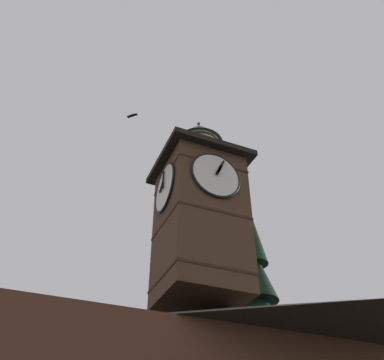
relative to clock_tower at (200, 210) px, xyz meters
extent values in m
pyramid|color=black|center=(-0.87, -0.14, -5.13)|extent=(15.88, 10.93, 2.43)
cube|color=#4C3323|center=(-0.02, -0.02, -0.90)|extent=(3.01, 3.01, 6.02)
cube|color=#352318|center=(-0.02, -0.02, -3.19)|extent=(3.05, 3.05, 0.10)
cube|color=#352318|center=(-0.02, -0.02, -0.93)|extent=(3.05, 3.05, 0.10)
cube|color=#352318|center=(-0.02, -0.02, 1.32)|extent=(3.05, 3.05, 0.10)
cylinder|color=white|center=(-0.02, 1.52, 0.69)|extent=(2.03, 0.10, 2.03)
torus|color=black|center=(-0.02, 1.54, 0.69)|extent=(2.13, 0.10, 2.13)
cube|color=black|center=(-0.12, 1.62, 0.92)|extent=(0.32, 0.04, 0.51)
cube|color=black|center=(-0.19, 1.62, 1.07)|extent=(0.41, 0.04, 0.79)
sphere|color=black|center=(-0.02, 1.63, 0.69)|extent=(0.10, 0.10, 0.10)
cylinder|color=white|center=(1.52, -0.02, 0.69)|extent=(0.10, 2.03, 2.03)
torus|color=black|center=(1.54, -0.02, 0.69)|extent=(0.10, 2.13, 2.13)
cube|color=black|center=(1.62, -0.22, 0.84)|extent=(0.04, 0.48, 0.40)
cube|color=black|center=(1.62, -0.05, 1.10)|extent=(0.04, 0.15, 0.84)
sphere|color=black|center=(1.63, -0.02, 0.69)|extent=(0.10, 0.10, 0.10)
cube|color=black|center=(-0.02, -0.02, 2.23)|extent=(3.71, 3.71, 0.25)
cylinder|color=#D1BC84|center=(-0.02, -0.02, 2.98)|extent=(1.91, 1.91, 1.25)
cylinder|color=#2D2319|center=(-0.02, -0.02, 2.51)|extent=(1.97, 1.97, 0.10)
cylinder|color=#2D2319|center=(-0.02, -0.02, 2.82)|extent=(1.97, 1.97, 0.10)
cylinder|color=#2D2319|center=(-0.02, -0.02, 3.13)|extent=(1.97, 1.97, 0.10)
cylinder|color=#2D2319|center=(-0.02, -0.02, 3.44)|extent=(1.97, 1.97, 0.10)
cone|color=#384251|center=(-0.02, -0.02, 4.21)|extent=(2.21, 2.21, 1.21)
sphere|color=#424C5B|center=(-0.02, -0.02, 4.91)|extent=(0.16, 0.16, 0.16)
cone|color=black|center=(-1.49, -6.34, -3.90)|extent=(3.86, 3.86, 4.37)
cone|color=black|center=(-1.49, -6.34, 0.02)|extent=(2.74, 2.74, 5.06)
cone|color=black|center=(-1.49, -6.34, 3.33)|extent=(1.62, 1.62, 4.55)
cone|color=black|center=(-6.11, -6.01, -3.28)|extent=(3.69, 3.69, 3.86)
cone|color=black|center=(-6.11, -6.01, -1.29)|extent=(3.01, 3.01, 3.42)
cone|color=black|center=(-6.11, -6.01, 0.85)|extent=(2.32, 2.32, 3.26)
cone|color=black|center=(-6.11, -6.01, 3.37)|extent=(1.64, 1.64, 3.88)
sphere|color=silver|center=(-11.80, -25.89, 4.99)|extent=(1.49, 1.49, 1.49)
ellipsoid|color=black|center=(2.57, -3.11, 7.38)|extent=(0.24, 0.24, 0.12)
cube|color=black|center=(2.68, -3.21, 7.38)|extent=(0.32, 0.32, 0.07)
cube|color=black|center=(2.47, -3.00, 7.38)|extent=(0.32, 0.32, 0.07)
camera|label=1|loc=(5.89, 13.09, -9.43)|focal=39.49mm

